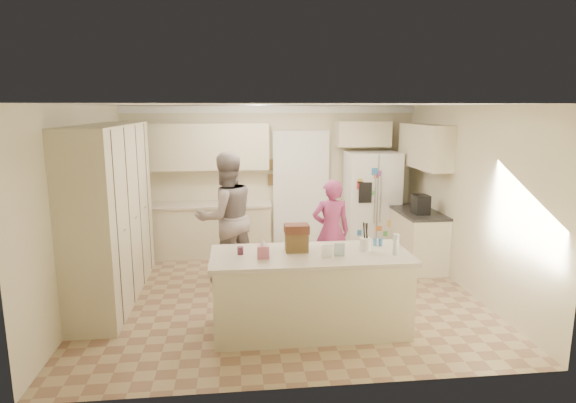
{
  "coord_description": "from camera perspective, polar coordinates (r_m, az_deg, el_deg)",
  "views": [
    {
      "loc": [
        -0.64,
        -6.32,
        2.57
      ],
      "look_at": [
        0.1,
        0.35,
        1.25
      ],
      "focal_mm": 30.0,
      "sensor_mm": 36.0,
      "label": 1
    }
  ],
  "objects": [
    {
      "name": "right_countertop",
      "position": [
        8.06,
        15.14,
        -1.23
      ],
      "size": [
        0.63,
        1.24,
        0.04
      ],
      "primitive_type": "cube",
      "color": "#2D2B28",
      "rests_on": "right_base_cab"
    },
    {
      "name": "fridge_handle_r",
      "position": [
        8.32,
        10.92,
        0.39
      ],
      "size": [
        0.02,
        0.02,
        0.85
      ],
      "primitive_type": "cylinder",
      "color": "silver",
      "rests_on": "refrigerator"
    },
    {
      "name": "fridge_handle_l",
      "position": [
        8.29,
        10.26,
        0.38
      ],
      "size": [
        0.02,
        0.02,
        0.85
      ],
      "primitive_type": "cylinder",
      "color": "silver",
      "rests_on": "refrigerator"
    },
    {
      "name": "utensil_crock",
      "position": [
        5.7,
        9.12,
        -5.01
      ],
      "size": [
        0.13,
        0.13,
        0.15
      ],
      "primitive_type": "cylinder",
      "color": "white",
      "rests_on": "island_top"
    },
    {
      "name": "right_upper_cab",
      "position": [
        8.14,
        15.9,
        6.34
      ],
      "size": [
        0.35,
        1.5,
        0.7
      ],
      "primitive_type": "cube",
      "color": "beige",
      "rests_on": "wall_right"
    },
    {
      "name": "coffee_maker",
      "position": [
        7.83,
        15.46,
        -0.33
      ],
      "size": [
        0.22,
        0.28,
        0.3
      ],
      "primitive_type": "cube",
      "color": "black",
      "rests_on": "right_countertop"
    },
    {
      "name": "right_base_cab",
      "position": [
        8.17,
        15.05,
        -4.38
      ],
      "size": [
        0.6,
        1.2,
        0.88
      ],
      "primitive_type": "cube",
      "color": "beige",
      "rests_on": "floor"
    },
    {
      "name": "wall_right",
      "position": [
        7.22,
        20.54,
        0.28
      ],
      "size": [
        0.02,
        4.6,
        2.6
      ],
      "primitive_type": "cube",
      "color": "beige",
      "rests_on": "ground"
    },
    {
      "name": "back_base_cab",
      "position": [
        8.6,
        -9.55,
        -3.37
      ],
      "size": [
        2.2,
        0.6,
        0.88
      ],
      "primitive_type": "cube",
      "color": "beige",
      "rests_on": "floor"
    },
    {
      "name": "wall_back",
      "position": [
        8.75,
        -2.07,
        2.76
      ],
      "size": [
        5.2,
        0.02,
        2.6
      ],
      "primitive_type": "cube",
      "color": "beige",
      "rests_on": "ground"
    },
    {
      "name": "teen_boy",
      "position": [
        7.16,
        -7.34,
        -1.9
      ],
      "size": [
        1.15,
        1.04,
        1.93
      ],
      "primitive_type": "imported",
      "rotation": [
        0.0,
        0.0,
        3.54
      ],
      "color": "#9C9793",
      "rests_on": "floor"
    },
    {
      "name": "doorway_opening",
      "position": [
        8.81,
        1.52,
        1.18
      ],
      "size": [
        0.9,
        0.06,
        2.1
      ],
      "primitive_type": "cube",
      "color": "black",
      "rests_on": "floor"
    },
    {
      "name": "water_bottle",
      "position": [
        5.59,
        12.66,
        -4.98
      ],
      "size": [
        0.07,
        0.07,
        0.24
      ],
      "primitive_type": "cylinder",
      "color": "silver",
      "rests_on": "island_top"
    },
    {
      "name": "back_upper_cab",
      "position": [
        8.49,
        -9.82,
        6.43
      ],
      "size": [
        2.2,
        0.35,
        0.8
      ],
      "primitive_type": "cube",
      "color": "beige",
      "rests_on": "wall_back"
    },
    {
      "name": "over_fridge_cab",
      "position": [
        8.76,
        8.91,
        7.91
      ],
      "size": [
        0.95,
        0.35,
        0.45
      ],
      "primitive_type": "cube",
      "color": "beige",
      "rests_on": "wall_back"
    },
    {
      "name": "jam_jar",
      "position": [
        5.51,
        -5.67,
        -5.81
      ],
      "size": [
        0.07,
        0.07,
        0.09
      ],
      "primitive_type": "cylinder",
      "color": "#59263F",
      "rests_on": "island_top"
    },
    {
      "name": "fridge_seam",
      "position": [
        8.35,
        10.53,
        -0.61
      ],
      "size": [
        0.02,
        0.02,
        1.78
      ],
      "primitive_type": "cube",
      "color": "gray",
      "rests_on": "refrigerator"
    },
    {
      "name": "wall_frame_upper",
      "position": [
        8.68,
        -1.93,
        4.36
      ],
      "size": [
        0.15,
        0.02,
        0.2
      ],
      "primitive_type": "cube",
      "color": "brown",
      "rests_on": "wall_back"
    },
    {
      "name": "shaker_salt",
      "position": [
        5.91,
        10.28,
        -4.76
      ],
      "size": [
        0.05,
        0.05,
        0.09
      ],
      "primitive_type": "cylinder",
      "color": "teal",
      "rests_on": "island_top"
    },
    {
      "name": "greeting_card_a",
      "position": [
        5.35,
        4.64,
        -5.91
      ],
      "size": [
        0.12,
        0.06,
        0.16
      ],
      "primitive_type": "cube",
      "rotation": [
        0.15,
        0.0,
        0.2
      ],
      "color": "white",
      "rests_on": "island_top"
    },
    {
      "name": "tissue_box",
      "position": [
        5.36,
        -2.97,
        -5.95
      ],
      "size": [
        0.13,
        0.13,
        0.14
      ],
      "primitive_type": "cube",
      "color": "#BF6481",
      "rests_on": "island_top"
    },
    {
      "name": "fridge_dispenser",
      "position": [
        8.23,
        9.14,
        1.04
      ],
      "size": [
        0.22,
        0.03,
        0.35
      ],
      "primitive_type": "cube",
      "color": "black",
      "rests_on": "refrigerator"
    },
    {
      "name": "shaker_pepper",
      "position": [
        5.93,
        10.93,
        -4.73
      ],
      "size": [
        0.05,
        0.05,
        0.09
      ],
      "primitive_type": "cylinder",
      "color": "teal",
      "rests_on": "island_top"
    },
    {
      "name": "dollhouse_body",
      "position": [
        5.58,
        1.02,
        -4.83
      ],
      "size": [
        0.26,
        0.18,
        0.22
      ],
      "primitive_type": "cube",
      "color": "brown",
      "rests_on": "island_top"
    },
    {
      "name": "wall_left",
      "position": [
        6.74,
        -23.2,
        -0.64
      ],
      "size": [
        0.02,
        4.6,
        2.6
      ],
      "primitive_type": "cube",
      "color": "beige",
      "rests_on": "ground"
    },
    {
      "name": "wall_frame_lower",
      "position": [
        8.71,
        -1.92,
        2.6
      ],
      "size": [
        0.15,
        0.02,
        0.2
      ],
      "primitive_type": "cube",
      "color": "brown",
      "rests_on": "wall_back"
    },
    {
      "name": "tissue_plume",
      "position": [
        5.33,
        -2.98,
        -4.82
      ],
      "size": [
        0.08,
        0.08,
        0.08
      ],
      "primitive_type": "cone",
      "color": "white",
      "rests_on": "tissue_box"
    },
    {
      "name": "fridge_magnets",
      "position": [
        8.34,
        10.54,
        -0.62
      ],
      "size": [
        0.76,
        0.02,
        1.44
      ],
      "primitive_type": null,
      "color": "tan",
      "rests_on": "refrigerator"
    },
    {
      "name": "teen_girl",
      "position": [
        7.14,
        5.11,
        -3.51
      ],
      "size": [
        0.57,
        0.38,
        1.54
      ],
      "primitive_type": "imported",
      "rotation": [
        0.0,
        0.0,
        3.12
      ],
      "color": "#9E3F7A",
      "rests_on": "floor"
    },
    {
      "name": "greeting_card_b",
      "position": [
        5.43,
        6.1,
        -5.69
      ],
      "size": [
        0.12,
        0.05,
        0.16
      ],
      "primitive_type": "cube",
      "rotation": [
        0.15,
        0.0,
        -0.1
      ],
      "color": "silver",
      "rests_on": "island_top"
    },
    {
      "name": "doorway_casing",
      "position": [
        8.78,
        1.56,
        1.15
      ],
      "size": [
        1.02,
        0.03,
        2.22
      ],
      "primitive_type": "cube",
      "color": "white",
      "rests_on": "floor"
    },
    {
      "name": "wall_front",
      "position": [
        4.25,
        2.63,
        -6.23
      ],
      "size": [
        5.2,
        0.02,
        2.6
      ],
      "primitive_type": "cube",
      "color": "beige",
      "rests_on": "ground"
    },
    {
      "name": "floor",
      "position": [
        6.85,
        -0.52,
        -10.98
      ],
      "size": [
        5.2,
        4.6,
        0.02
      ],
      "primitive_type": "cube",
      "color": "tan",
      "rests_on": "ground"
    },
    {
      "name": "refrigerator",
      "position": [
        8.68,
        9.85,
        -0.14
      ],
      "size": [
        0.92,
        0.72,
        1.8
      ],
      "primitive_type": "cube",
      "rotation": [
        0.0,
        0.0,
        -0.02
      ],
      "color": "white",
      "rests_on": "floor"
    },
    {
      "name": "dollhouse_roof",
      "position": [
        5.54,
        1.03,
        -3.24
      ],
      "size": [
        0.28,
        0.2,
        0.1
      ],
      "primitive_type": "cube",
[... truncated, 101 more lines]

